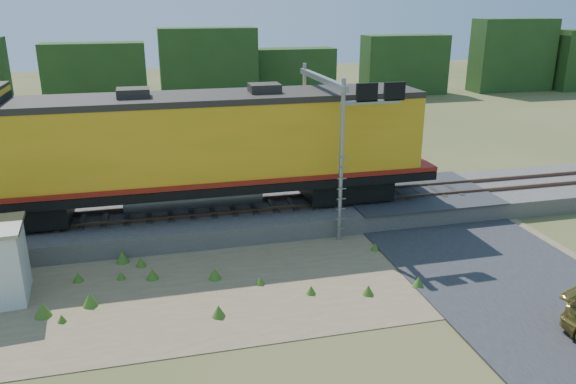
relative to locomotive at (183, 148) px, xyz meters
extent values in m
plane|color=#475123|center=(3.78, -6.00, -3.68)|extent=(140.00, 140.00, 0.00)
cube|color=slate|center=(3.78, 0.00, -3.28)|extent=(70.00, 5.00, 0.80)
cube|color=brown|center=(3.78, -0.72, -2.80)|extent=(70.00, 0.10, 0.16)
cube|color=brown|center=(3.78, 0.72, -2.80)|extent=(70.00, 0.10, 0.16)
cube|color=#8C7754|center=(1.78, -5.50, -3.67)|extent=(26.00, 8.00, 0.03)
cube|color=#38383A|center=(10.78, 0.00, -2.85)|extent=(7.00, 5.20, 0.06)
cube|color=#38383A|center=(10.78, 16.00, -3.64)|extent=(7.00, 24.00, 0.08)
cube|color=#1F3E16|center=(3.78, 32.00, -0.43)|extent=(36.00, 3.00, 6.50)
cube|color=#1F3E16|center=(43.78, 32.00, -0.68)|extent=(50.00, 3.00, 6.00)
cube|color=black|center=(-6.64, 0.00, -2.24)|extent=(3.85, 2.46, 0.96)
cube|color=black|center=(7.27, 0.00, -2.24)|extent=(3.85, 2.46, 0.96)
cube|color=black|center=(0.31, 0.00, -1.57)|extent=(21.40, 3.21, 0.39)
cylinder|color=gray|center=(0.31, 0.00, -2.08)|extent=(5.88, 1.28, 1.28)
cube|color=#F2A61C|center=(0.31, 0.00, 0.28)|extent=(19.79, 3.10, 3.32)
cube|color=maroon|center=(0.31, 0.00, -1.25)|extent=(21.40, 3.26, 0.19)
cube|color=#28231E|center=(0.31, 0.00, 2.07)|extent=(19.79, 3.16, 0.26)
cube|color=#28231E|center=(-1.83, 0.00, 2.32)|extent=(1.28, 1.07, 0.48)
cube|color=#28231E|center=(3.52, 0.00, 2.32)|extent=(1.28, 1.07, 0.48)
cylinder|color=gray|center=(6.05, -2.80, -0.31)|extent=(0.17, 0.17, 6.74)
cylinder|color=gray|center=(6.05, 2.80, -0.31)|extent=(0.17, 0.17, 6.74)
cube|color=gray|center=(6.05, 0.00, 2.67)|extent=(0.24, 6.20, 0.24)
cube|color=gray|center=(7.20, -2.80, 2.09)|extent=(2.50, 0.14, 0.14)
cube|color=black|center=(7.01, -2.80, 2.48)|extent=(0.87, 0.14, 0.72)
cube|color=black|center=(8.16, -2.80, 2.48)|extent=(0.87, 0.14, 0.72)
camera|label=1|loc=(-1.24, -23.28, 5.85)|focal=35.00mm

